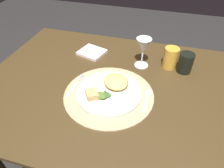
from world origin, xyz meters
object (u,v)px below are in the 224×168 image
(dining_table, at_px, (118,115))
(dark_tumbler, at_px, (185,63))
(fork, at_px, (75,86))
(wine_glass, at_px, (143,47))
(amber_tumbler, at_px, (171,58))
(dinner_plate, at_px, (109,92))
(spoon, at_px, (147,97))
(napkin, at_px, (92,52))

(dining_table, xyz_separation_m, dark_tumbler, (0.28, 0.19, 0.25))
(fork, distance_m, wine_glass, 0.37)
(amber_tumbler, height_order, dark_tumbler, amber_tumbler)
(dinner_plate, distance_m, fork, 0.16)
(dark_tumbler, bearing_deg, amber_tumbler, 165.71)
(dinner_plate, xyz_separation_m, spoon, (0.16, 0.02, -0.01))
(spoon, distance_m, amber_tumbler, 0.27)
(dining_table, xyz_separation_m, fork, (-0.18, -0.07, 0.21))
(dining_table, distance_m, dark_tumbler, 0.42)
(napkin, bearing_deg, dinner_plate, -58.02)
(spoon, bearing_deg, fork, -176.23)
(dinner_plate, bearing_deg, dining_table, 69.66)
(fork, height_order, amber_tumbler, amber_tumbler)
(dinner_plate, relative_size, dark_tumbler, 2.83)
(wine_glass, height_order, amber_tumbler, wine_glass)
(dining_table, distance_m, spoon, 0.25)
(spoon, bearing_deg, amber_tumbler, 74.04)
(dinner_plate, relative_size, amber_tumbler, 2.61)
(dining_table, xyz_separation_m, amber_tumbler, (0.21, 0.21, 0.25))
(napkin, height_order, amber_tumbler, amber_tumbler)
(fork, xyz_separation_m, wine_glass, (0.26, 0.25, 0.10))
(fork, xyz_separation_m, dark_tumbler, (0.46, 0.26, 0.04))
(spoon, distance_m, napkin, 0.44)
(dining_table, bearing_deg, dark_tumbler, 34.74)
(fork, distance_m, amber_tumbler, 0.48)
(dinner_plate, relative_size, spoon, 2.07)
(dinner_plate, height_order, napkin, dinner_plate)
(fork, distance_m, napkin, 0.29)
(fork, distance_m, spoon, 0.32)
(spoon, bearing_deg, dining_table, 161.47)
(wine_glass, height_order, dark_tumbler, wine_glass)
(spoon, height_order, amber_tumbler, amber_tumbler)
(napkin, bearing_deg, wine_glass, -8.27)
(spoon, xyz_separation_m, wine_glass, (-0.06, 0.23, 0.10))
(spoon, height_order, napkin, napkin)
(dark_tumbler, bearing_deg, dinner_plate, -139.24)
(wine_glass, relative_size, dark_tumbler, 1.54)
(dinner_plate, distance_m, spoon, 0.16)
(dinner_plate, height_order, fork, dinner_plate)
(dinner_plate, xyz_separation_m, napkin, (-0.18, 0.29, -0.01))
(dining_table, relative_size, amber_tumbler, 11.95)
(fork, bearing_deg, napkin, 94.83)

